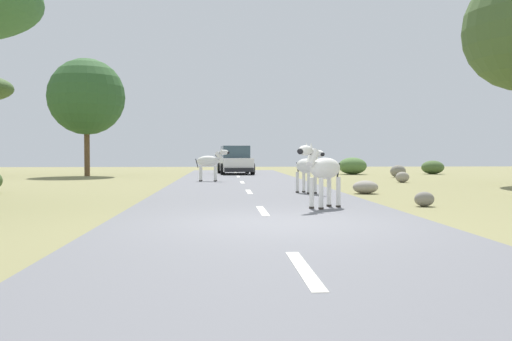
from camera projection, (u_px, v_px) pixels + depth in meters
ground_plane at (279, 225)px, 9.85m from camera, size 90.00×90.00×0.00m
road at (271, 224)px, 9.84m from camera, size 6.00×64.00×0.05m
lane_markings at (276, 230)px, 8.84m from camera, size 0.16×56.00×0.01m
zebra_0 at (308, 167)px, 17.18m from camera, size 0.86×1.40×1.41m
zebra_2 at (210, 162)px, 24.83m from camera, size 1.58×0.55×1.49m
zebra_3 at (323, 169)px, 12.42m from camera, size 1.28×1.23×1.49m
car_0 at (235, 161)px, 33.95m from camera, size 2.27×4.46×1.74m
tree_2 at (86, 97)px, 31.82m from camera, size 4.44×4.44×6.85m
bush_1 at (353, 166)px, 34.41m from camera, size 1.78×1.60×1.07m
bush_3 at (433, 167)px, 34.92m from camera, size 1.44×1.29×0.86m
rock_1 at (365, 187)px, 17.66m from camera, size 0.82×0.69×0.43m
rock_2 at (398, 171)px, 29.88m from camera, size 0.85×0.69×0.68m
rock_3 at (424, 199)px, 13.35m from camera, size 0.49×0.36×0.36m
rock_4 at (402, 177)px, 24.61m from camera, size 0.62×0.48×0.48m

